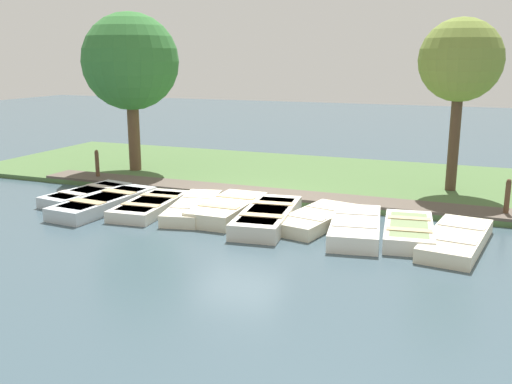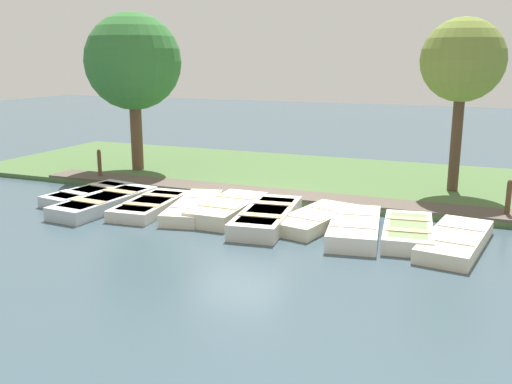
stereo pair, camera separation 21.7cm
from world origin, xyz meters
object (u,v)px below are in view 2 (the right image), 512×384
Objects in this scene: rowboat_2 at (151,205)px; rowboat_4 at (228,209)px; rowboat_8 at (408,232)px; park_tree_far_left at (133,62)px; rowboat_9 at (455,240)px; mooring_post_far at (508,201)px; rowboat_0 at (88,194)px; rowboat_7 at (355,227)px; rowboat_6 at (315,219)px; rowboat_3 at (193,207)px; rowboat_5 at (267,217)px; mooring_post_near at (100,166)px; park_tree_left at (462,62)px; rowboat_1 at (105,202)px.

rowboat_4 is at bearing 94.05° from rowboat_2.
rowboat_2 is at bearing -96.28° from rowboat_8.
rowboat_2 is 6.88m from park_tree_far_left.
rowboat_2 is 8.32m from rowboat_9.
rowboat_2 is 2.59× the size of mooring_post_far.
rowboat_9 is 13.21m from park_tree_far_left.
rowboat_9 reaches higher than rowboat_0.
rowboat_7 is at bearing -88.90° from rowboat_8.
park_tree_far_left reaches higher than rowboat_2.
rowboat_6 is 1.25m from rowboat_7.
rowboat_3 is 7.09m from rowboat_9.
rowboat_5 is 7.81m from mooring_post_near.
rowboat_4 is 0.94× the size of rowboat_7.
mooring_post_far reaches higher than rowboat_3.
rowboat_7 is 0.58× the size of park_tree_left.
rowboat_6 is (-0.41, 4.80, 0.01)m from rowboat_2.
rowboat_9 is at bearing 4.62° from park_tree_left.
mooring_post_far is 13.48m from park_tree_far_left.
mooring_post_far is (-2.69, 3.51, 0.38)m from rowboat_7.
rowboat_6 is at bearing 99.32° from rowboat_0.
rowboat_4 reaches higher than rowboat_3.
rowboat_2 is 1.07× the size of rowboat_8.
rowboat_7 is 2.37m from rowboat_9.
rowboat_7 reaches higher than rowboat_3.
rowboat_4 is 6.06m from rowboat_9.
rowboat_2 is at bearing -56.07° from park_tree_left.
rowboat_9 is 12.39m from mooring_post_near.
rowboat_5 is at bearing -82.88° from rowboat_9.
rowboat_8 is at bearing 67.69° from park_tree_far_left.
mooring_post_far is (-2.92, 10.82, 0.39)m from rowboat_1.
rowboat_4 reaches higher than rowboat_2.
rowboat_0 is at bearing -104.41° from rowboat_3.
rowboat_1 is at bearing 39.26° from mooring_post_near.
rowboat_8 reaches higher than rowboat_2.
rowboat_6 is at bearing 101.57° from rowboat_1.
mooring_post_far is at bearing 131.05° from rowboat_8.
mooring_post_far reaches higher than rowboat_8.
rowboat_6 is (-0.02, 7.33, 0.00)m from rowboat_0.
park_tree_left reaches higher than rowboat_8.
rowboat_3 is 1.04× the size of rowboat_7.
park_tree_left is at bearing 103.02° from mooring_post_near.
rowboat_4 is at bearing -111.94° from rowboat_5.
park_tree_far_left is at bearing -158.49° from rowboat_0.
rowboat_9 is at bearing 82.38° from rowboat_5.
rowboat_2 is at bearing -72.70° from rowboat_6.
rowboat_0 is 0.96× the size of rowboat_7.
park_tree_far_left reaches higher than rowboat_5.
rowboat_7 is 2.70× the size of mooring_post_far.
rowboat_7 reaches higher than rowboat_6.
rowboat_4 is (0.05, 4.81, 0.04)m from rowboat_0.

